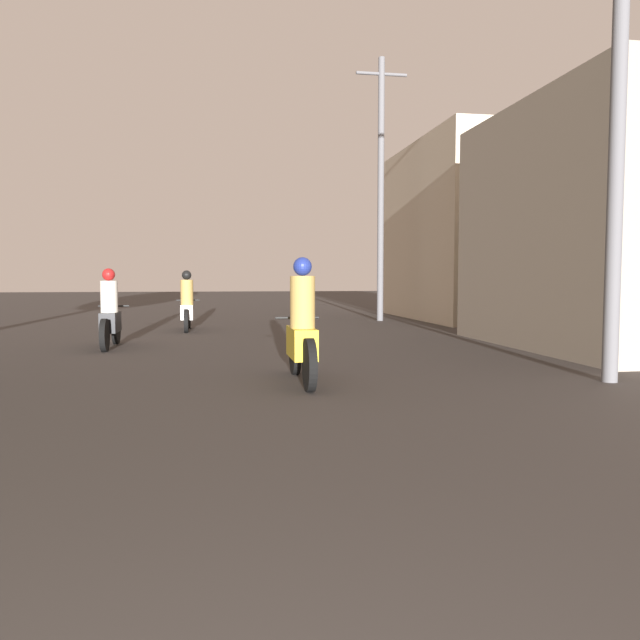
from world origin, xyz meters
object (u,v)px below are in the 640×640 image
Objects in this scene: motorcycle_white at (187,307)px; utility_pole_near at (619,64)px; motorcycle_yellow at (302,333)px; building_right_far at (485,233)px; motorcycle_black at (110,316)px; utility_pole_far at (381,185)px.

motorcycle_white is 0.24× the size of utility_pole_near.
motorcycle_yellow is at bearing -81.50° from motorcycle_white.
motorcycle_white is 10.46m from building_right_far.
building_right_far is (7.81, 11.78, 2.22)m from motorcycle_yellow.
motorcycle_black is 0.24× the size of utility_pole_far.
utility_pole_near reaches higher than motorcycle_white.
utility_pole_near is at bearing -90.22° from utility_pole_far.
motorcycle_yellow is at bearing -55.60° from motorcycle_black.
building_right_far is 4.09m from utility_pole_far.
motorcycle_white is at bearing -160.37° from building_right_far.
building_right_far is (9.63, 3.43, 2.24)m from motorcycle_white.
building_right_far is 0.91× the size of utility_pole_far.
building_right_far is 0.95× the size of utility_pole_near.
utility_pole_near is at bearing -36.09° from motorcycle_black.
motorcycle_black is at bearing -137.82° from utility_pole_far.
motorcycle_black is 1.05× the size of motorcycle_white.
motorcycle_yellow is 12.31m from utility_pole_far.
building_right_far reaches higher than motorcycle_black.
motorcycle_black is at bearing 143.70° from utility_pole_near.
utility_pole_far is at bearing 68.61° from motorcycle_yellow.
motorcycle_white is 0.23× the size of utility_pole_far.
motorcycle_yellow is 14.30m from building_right_far.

